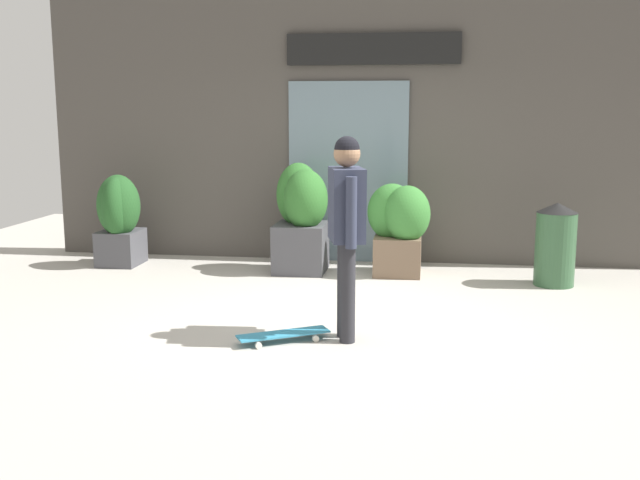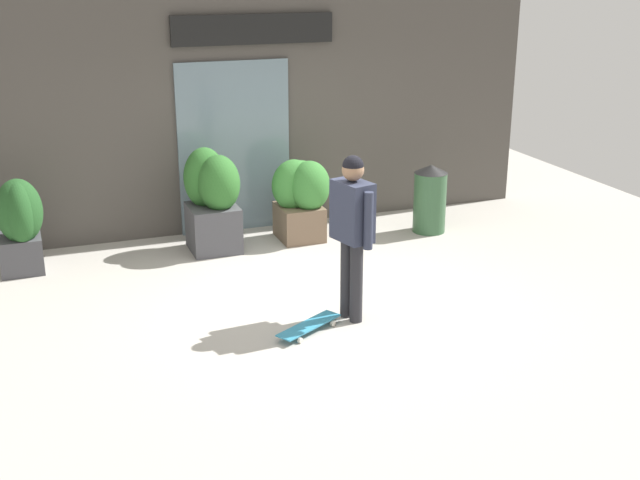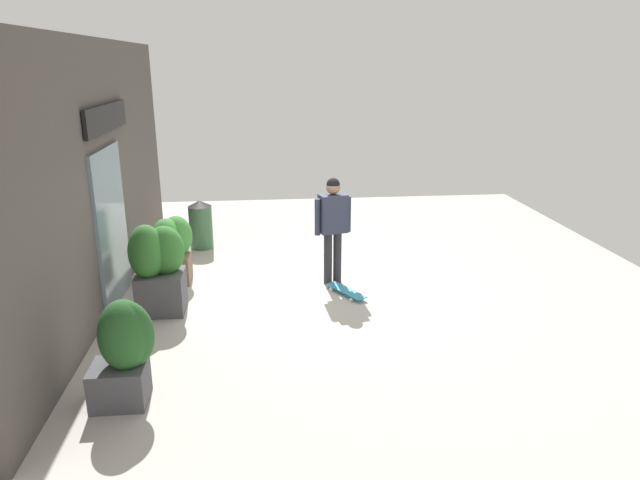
{
  "view_description": "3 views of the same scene",
  "coord_description": "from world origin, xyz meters",
  "views": [
    {
      "loc": [
        0.81,
        -6.58,
        1.92
      ],
      "look_at": [
        -0.1,
        -0.42,
        0.8
      ],
      "focal_mm": 41.34,
      "sensor_mm": 36.0,
      "label": 1
    },
    {
      "loc": [
        -2.8,
        -7.73,
        3.49
      ],
      "look_at": [
        -0.1,
        -0.42,
        0.8
      ],
      "focal_mm": 46.15,
      "sensor_mm": 36.0,
      "label": 2
    },
    {
      "loc": [
        -8.29,
        0.42,
        3.39
      ],
      "look_at": [
        -0.1,
        -0.42,
        0.8
      ],
      "focal_mm": 32.05,
      "sensor_mm": 36.0,
      "label": 3
    }
  ],
  "objects": [
    {
      "name": "skateboard",
      "position": [
        -0.35,
        -0.79,
        0.06
      ],
      "size": [
        0.77,
        0.55,
        0.08
      ],
      "rotation": [
        0.0,
        0.0,
        -2.62
      ],
      "color": "teal",
      "rests_on": "ground_plane"
    },
    {
      "name": "ground_plane",
      "position": [
        0.0,
        0.0,
        0.0
      ],
      "size": [
        12.0,
        12.0,
        0.0
      ],
      "primitive_type": "plane",
      "color": "#B2ADA3"
    },
    {
      "name": "planter_box_left",
      "position": [
        -0.66,
        1.9,
        0.68
      ],
      "size": [
        0.65,
        0.74,
        1.29
      ],
      "color": "#47474C",
      "rests_on": "ground_plane"
    },
    {
      "name": "planter_box_right",
      "position": [
        0.5,
        1.9,
        0.6
      ],
      "size": [
        0.73,
        0.67,
        1.06
      ],
      "color": "brown",
      "rests_on": "ground_plane"
    },
    {
      "name": "building_facade",
      "position": [
        -0.0,
        2.73,
        1.84
      ],
      "size": [
        8.09,
        0.31,
        3.7
      ],
      "color": "#4C4742",
      "rests_on": "ground_plane"
    },
    {
      "name": "planter_box_mid",
      "position": [
        -2.92,
        1.87,
        0.62
      ],
      "size": [
        0.53,
        0.66,
        1.13
      ],
      "color": "#47474C",
      "rests_on": "ground_plane"
    },
    {
      "name": "trash_bin",
      "position": [
        2.2,
        1.6,
        0.46
      ],
      "size": [
        0.44,
        0.44,
        0.91
      ],
      "color": "#335938",
      "rests_on": "ground_plane"
    },
    {
      "name": "skateboarder",
      "position": [
        0.16,
        -0.65,
        1.04
      ],
      "size": [
        0.36,
        0.58,
        1.7
      ],
      "rotation": [
        0.0,
        0.0,
        -2.89
      ],
      "color": "#28282D",
      "rests_on": "ground_plane"
    }
  ]
}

